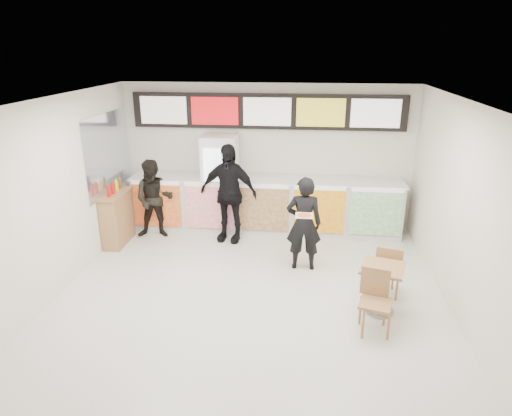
# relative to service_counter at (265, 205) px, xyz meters

# --- Properties ---
(floor) EXTENTS (7.00, 7.00, 0.00)m
(floor) POSITION_rel_service_counter_xyz_m (-0.00, -3.09, -0.57)
(floor) COLOR beige
(floor) RESTS_ON ground
(ceiling) EXTENTS (7.00, 7.00, 0.00)m
(ceiling) POSITION_rel_service_counter_xyz_m (-0.00, -3.09, 2.43)
(ceiling) COLOR white
(ceiling) RESTS_ON wall_back
(wall_back) EXTENTS (6.00, 0.00, 6.00)m
(wall_back) POSITION_rel_service_counter_xyz_m (-0.00, 0.41, 0.93)
(wall_back) COLOR silver
(wall_back) RESTS_ON floor
(wall_left) EXTENTS (0.00, 7.00, 7.00)m
(wall_left) POSITION_rel_service_counter_xyz_m (-3.00, -3.09, 0.93)
(wall_left) COLOR silver
(wall_left) RESTS_ON floor
(wall_right) EXTENTS (0.00, 7.00, 7.00)m
(wall_right) POSITION_rel_service_counter_xyz_m (3.00, -3.09, 0.93)
(wall_right) COLOR silver
(wall_right) RESTS_ON floor
(service_counter) EXTENTS (5.56, 0.77, 1.14)m
(service_counter) POSITION_rel_service_counter_xyz_m (0.00, 0.00, 0.00)
(service_counter) COLOR silver
(service_counter) RESTS_ON floor
(menu_board) EXTENTS (5.50, 0.14, 0.70)m
(menu_board) POSITION_rel_service_counter_xyz_m (0.00, 0.32, 1.88)
(menu_board) COLOR black
(menu_board) RESTS_ON wall_back
(drinks_fridge) EXTENTS (0.70, 0.67, 2.00)m
(drinks_fridge) POSITION_rel_service_counter_xyz_m (-0.93, 0.02, 0.43)
(drinks_fridge) COLOR white
(drinks_fridge) RESTS_ON floor
(mirror_panel) EXTENTS (0.01, 2.00, 1.50)m
(mirror_panel) POSITION_rel_service_counter_xyz_m (-2.99, -0.64, 1.18)
(mirror_panel) COLOR #B2B7BF
(mirror_panel) RESTS_ON wall_left
(customer_main) EXTENTS (0.61, 0.41, 1.66)m
(customer_main) POSITION_rel_service_counter_xyz_m (0.80, -1.62, 0.26)
(customer_main) COLOR black
(customer_main) RESTS_ON floor
(customer_left) EXTENTS (0.85, 0.70, 1.60)m
(customer_left) POSITION_rel_service_counter_xyz_m (-2.18, -0.54, 0.23)
(customer_left) COLOR black
(customer_left) RESTS_ON floor
(customer_mid) EXTENTS (1.22, 0.68, 1.96)m
(customer_mid) POSITION_rel_service_counter_xyz_m (-0.68, -0.54, 0.41)
(customer_mid) COLOR black
(customer_mid) RESTS_ON floor
(pizza_slice) EXTENTS (0.36, 0.36, 0.02)m
(pizza_slice) POSITION_rel_service_counter_xyz_m (0.80, -2.07, 0.58)
(pizza_slice) COLOR beige
(pizza_slice) RESTS_ON customer_main
(cafe_table) EXTENTS (0.80, 1.55, 0.87)m
(cafe_table) POSITION_rel_service_counter_xyz_m (1.94, -2.92, -0.06)
(cafe_table) COLOR #A5714B
(cafe_table) RESTS_ON floor
(condiment_ledge) EXTENTS (0.38, 0.93, 1.24)m
(condiment_ledge) POSITION_rel_service_counter_xyz_m (-2.82, -0.94, -0.04)
(condiment_ledge) COLOR #A5714B
(condiment_ledge) RESTS_ON floor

